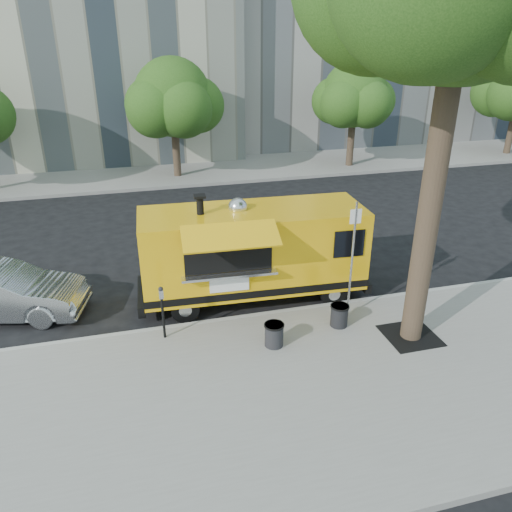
{
  "coord_description": "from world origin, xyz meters",
  "views": [
    {
      "loc": [
        -3.48,
        -11.42,
        6.77
      ],
      "look_at": [
        -0.42,
        0.0,
        1.34
      ],
      "focal_mm": 35.0,
      "sensor_mm": 36.0,
      "label": 1
    }
  ],
  "objects_px": {
    "sedan": "(1,292)",
    "food_truck": "(252,251)",
    "trash_bin_left": "(274,334)",
    "far_tree_b": "(173,97)",
    "parking_meter": "(162,306)",
    "far_tree_c": "(354,95)",
    "sign_post": "(352,254)",
    "trash_bin_right": "(339,315)"
  },
  "relations": [
    {
      "from": "sedan",
      "to": "food_truck",
      "type": "bearing_deg",
      "value": -82.95
    },
    {
      "from": "food_truck",
      "to": "trash_bin_left",
      "type": "relative_size",
      "value": 11.2
    },
    {
      "from": "far_tree_b",
      "to": "food_truck",
      "type": "distance_m",
      "value": 12.77
    },
    {
      "from": "far_tree_b",
      "to": "parking_meter",
      "type": "xyz_separation_m",
      "value": [
        -2.0,
        -14.05,
        -2.85
      ]
    },
    {
      "from": "far_tree_c",
      "to": "sign_post",
      "type": "relative_size",
      "value": 1.74
    },
    {
      "from": "far_tree_b",
      "to": "trash_bin_right",
      "type": "xyz_separation_m",
      "value": [
        2.15,
        -14.63,
        -3.39
      ]
    },
    {
      "from": "trash_bin_left",
      "to": "food_truck",
      "type": "bearing_deg",
      "value": 86.85
    },
    {
      "from": "far_tree_c",
      "to": "sign_post",
      "type": "xyz_separation_m",
      "value": [
        -6.45,
        -13.95,
        -1.87
      ]
    },
    {
      "from": "sign_post",
      "to": "trash_bin_left",
      "type": "relative_size",
      "value": 5.41
    },
    {
      "from": "far_tree_c",
      "to": "food_truck",
      "type": "relative_size",
      "value": 0.84
    },
    {
      "from": "far_tree_b",
      "to": "far_tree_c",
      "type": "xyz_separation_m",
      "value": [
        9.0,
        -0.3,
        -0.12
      ]
    },
    {
      "from": "sign_post",
      "to": "trash_bin_left",
      "type": "distance_m",
      "value": 2.7
    },
    {
      "from": "food_truck",
      "to": "sedan",
      "type": "xyz_separation_m",
      "value": [
        -6.37,
        0.77,
        -0.73
      ]
    },
    {
      "from": "sign_post",
      "to": "food_truck",
      "type": "height_order",
      "value": "sign_post"
    },
    {
      "from": "sign_post",
      "to": "parking_meter",
      "type": "bearing_deg",
      "value": 177.48
    },
    {
      "from": "far_tree_c",
      "to": "trash_bin_right",
      "type": "bearing_deg",
      "value": -115.55
    },
    {
      "from": "far_tree_c",
      "to": "sedan",
      "type": "relative_size",
      "value": 1.26
    },
    {
      "from": "sign_post",
      "to": "parking_meter",
      "type": "relative_size",
      "value": 2.25
    },
    {
      "from": "far_tree_c",
      "to": "trash_bin_right",
      "type": "distance_m",
      "value": 16.22
    },
    {
      "from": "food_truck",
      "to": "sedan",
      "type": "relative_size",
      "value": 1.5
    },
    {
      "from": "sign_post",
      "to": "trash_bin_left",
      "type": "height_order",
      "value": "sign_post"
    },
    {
      "from": "sedan",
      "to": "trash_bin_left",
      "type": "distance_m",
      "value": 7.04
    },
    {
      "from": "parking_meter",
      "to": "food_truck",
      "type": "height_order",
      "value": "food_truck"
    },
    {
      "from": "food_truck",
      "to": "trash_bin_left",
      "type": "bearing_deg",
      "value": -90.17
    },
    {
      "from": "sign_post",
      "to": "trash_bin_right",
      "type": "distance_m",
      "value": 1.51
    },
    {
      "from": "food_truck",
      "to": "sedan",
      "type": "bearing_deg",
      "value": 176.13
    },
    {
      "from": "parking_meter",
      "to": "sedan",
      "type": "xyz_separation_m",
      "value": [
        -3.85,
        2.29,
        -0.3
      ]
    },
    {
      "from": "trash_bin_right",
      "to": "sedan",
      "type": "bearing_deg",
      "value": 160.29
    },
    {
      "from": "far_tree_b",
      "to": "sign_post",
      "type": "xyz_separation_m",
      "value": [
        2.55,
        -14.25,
        -1.98
      ]
    },
    {
      "from": "far_tree_c",
      "to": "parking_meter",
      "type": "relative_size",
      "value": 3.9
    },
    {
      "from": "sedan",
      "to": "far_tree_b",
      "type": "bearing_deg",
      "value": -12.56
    },
    {
      "from": "parking_meter",
      "to": "sign_post",
      "type": "bearing_deg",
      "value": -2.52
    },
    {
      "from": "parking_meter",
      "to": "far_tree_c",
      "type": "bearing_deg",
      "value": 51.34
    },
    {
      "from": "far_tree_b",
      "to": "parking_meter",
      "type": "distance_m",
      "value": 14.48
    },
    {
      "from": "food_truck",
      "to": "trash_bin_left",
      "type": "distance_m",
      "value": 2.68
    },
    {
      "from": "sign_post",
      "to": "parking_meter",
      "type": "xyz_separation_m",
      "value": [
        -4.55,
        0.2,
        -0.87
      ]
    },
    {
      "from": "trash_bin_left",
      "to": "trash_bin_right",
      "type": "distance_m",
      "value": 1.81
    },
    {
      "from": "sedan",
      "to": "trash_bin_left",
      "type": "height_order",
      "value": "sedan"
    },
    {
      "from": "far_tree_c",
      "to": "trash_bin_right",
      "type": "relative_size",
      "value": 9.49
    },
    {
      "from": "far_tree_b",
      "to": "sedan",
      "type": "height_order",
      "value": "far_tree_b"
    },
    {
      "from": "parking_meter",
      "to": "trash_bin_left",
      "type": "relative_size",
      "value": 2.41
    },
    {
      "from": "far_tree_b",
      "to": "trash_bin_left",
      "type": "distance_m",
      "value": 15.41
    }
  ]
}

